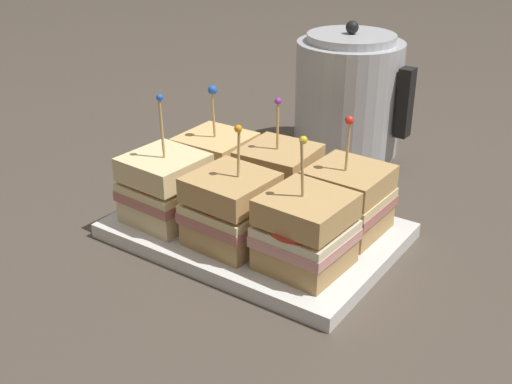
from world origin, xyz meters
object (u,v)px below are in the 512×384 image
(serving_platter, at_px, (256,231))
(sandwich_front_left, at_px, (165,188))
(sandwich_front_right, at_px, (305,232))
(kettle_steel, at_px, (348,95))
(sandwich_back_right, at_px, (348,199))
(sandwich_back_center, at_px, (276,179))
(sandwich_front_center, at_px, (232,210))
(sandwich_back_left, at_px, (216,164))

(serving_platter, relative_size, sandwich_front_left, 2.05)
(sandwich_front_right, relative_size, kettle_steel, 0.73)
(sandwich_back_right, bearing_deg, sandwich_front_right, -89.89)
(sandwich_back_center, height_order, sandwich_back_right, sandwich_back_center)
(sandwich_front_right, bearing_deg, sandwich_front_center, -177.89)
(sandwich_back_right, xyz_separation_m, kettle_steel, (-0.14, 0.27, 0.03))
(sandwich_front_right, relative_size, sandwich_back_left, 1.02)
(sandwich_front_left, relative_size, sandwich_front_right, 1.07)
(sandwich_back_right, bearing_deg, kettle_steel, 117.41)
(sandwich_front_center, height_order, sandwich_back_right, same)
(sandwich_front_right, height_order, sandwich_back_center, sandwich_front_right)
(sandwich_front_center, bearing_deg, serving_platter, 92.20)
(sandwich_front_center, bearing_deg, sandwich_back_right, 47.15)
(sandwich_back_left, distance_m, sandwich_back_right, 0.19)
(sandwich_front_right, distance_m, sandwich_back_right, 0.10)
(sandwich_back_center, bearing_deg, kettle_steel, 98.35)
(serving_platter, xyz_separation_m, sandwich_front_left, (-0.10, -0.05, 0.05))
(sandwich_back_left, height_order, kettle_steel, kettle_steel)
(kettle_steel, bearing_deg, sandwich_back_right, -62.59)
(serving_platter, height_order, sandwich_back_left, sandwich_back_left)
(sandwich_front_center, bearing_deg, sandwich_back_center, 92.87)
(serving_platter, height_order, sandwich_front_center, sandwich_front_center)
(sandwich_front_center, height_order, sandwich_back_left, sandwich_back_left)
(sandwich_front_right, distance_m, sandwich_back_center, 0.14)
(sandwich_front_left, bearing_deg, sandwich_back_center, 45.83)
(sandwich_front_left, xyz_separation_m, sandwich_back_left, (0.00, 0.10, -0.00))
(sandwich_front_left, relative_size, sandwich_back_center, 1.09)
(serving_platter, distance_m, sandwich_back_left, 0.12)
(kettle_steel, bearing_deg, sandwich_front_right, -69.19)
(sandwich_back_right, distance_m, kettle_steel, 0.31)
(sandwich_front_left, height_order, sandwich_back_center, sandwich_front_left)
(sandwich_front_right, bearing_deg, sandwich_back_right, 90.11)
(serving_platter, bearing_deg, sandwich_front_left, -153.22)
(sandwich_front_left, relative_size, sandwich_back_left, 1.09)
(kettle_steel, bearing_deg, sandwich_front_left, -98.80)
(sandwich_back_left, bearing_deg, kettle_steel, 78.81)
(sandwich_front_left, bearing_deg, sandwich_front_right, 1.03)
(sandwich_front_right, bearing_deg, sandwich_front_left, -178.97)
(serving_platter, xyz_separation_m, sandwich_back_left, (-0.10, 0.05, 0.05))
(sandwich_front_left, relative_size, sandwich_front_center, 1.12)
(sandwich_front_left, xyz_separation_m, kettle_steel, (0.06, 0.37, 0.03))
(sandwich_back_left, xyz_separation_m, kettle_steel, (0.05, 0.28, 0.03))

